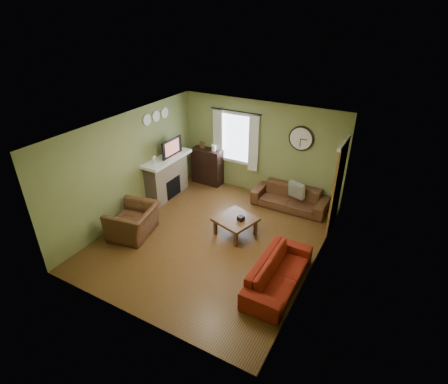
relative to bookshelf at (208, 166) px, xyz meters
The scene contains 31 objects.
floor 2.90m from the bookshelf, 56.94° to the right, with size 4.60×5.20×0.00m, color #583818.
ceiling 3.52m from the bookshelf, 56.94° to the right, with size 4.60×5.20×0.00m, color white.
wall_left 2.62m from the bookshelf, 107.30° to the right, with size 0.00×5.20×2.60m, color olive.
wall_right 4.60m from the bookshelf, 31.79° to the right, with size 0.00×5.20×2.60m, color olive.
wall_back 1.75m from the bookshelf, ahead, with size 4.60×0.00×2.60m, color olive.
wall_front 5.28m from the bookshelf, 72.68° to the right, with size 4.60×0.00×2.60m, color olive.
fireplace 1.35m from the bookshelf, 113.71° to the right, with size 0.40×1.40×1.10m, color tan.
firebox 1.31m from the bookshelf, 105.96° to the right, with size 0.04×0.60×0.55m, color black.
mantel 1.47m from the bookshelf, 112.54° to the right, with size 0.58×1.60×0.08m, color white.
tv 1.45m from the bookshelf, 114.41° to the right, with size 0.60×0.08×0.35m, color black.
tv_screen 1.46m from the bookshelf, 110.82° to the right, with size 0.02×0.62×0.36m, color #994C3F.
medallion_left 2.45m from the bookshelf, 114.50° to the right, with size 0.28×0.28×0.03m, color white.
medallion_mid 2.24m from the bookshelf, 120.30° to the right, with size 0.28×0.28×0.03m, color white.
medallion_right 2.07m from the bookshelf, 129.16° to the right, with size 0.28×0.28×0.03m, color white.
window_pane 1.31m from the bookshelf, 12.54° to the left, with size 1.00×0.02×1.30m, color silver, non-canonical shape.
curtain_rod 1.94m from the bookshelf, ahead, with size 0.03×0.03×1.50m, color black.
curtain_left 0.97m from the bookshelf, 16.47° to the left, with size 0.28×0.04×1.55m, color silver.
curtain_right 1.68m from the bookshelf, ahead, with size 0.28×0.04×1.55m, color silver.
wall_clock 2.95m from the bookshelf, ahead, with size 0.64×0.06×0.64m, color white, non-canonical shape.
door 3.90m from the bookshelf, ahead, with size 0.05×0.90×2.10m, color brown.
bookshelf is the anchor object (origin of this frame).
book 0.49m from the bookshelf, 56.57° to the left, with size 0.19×0.25×0.02m, color #56341A.
sofa_brown 2.65m from the bookshelf, ahead, with size 1.94×0.76×0.57m, color #4D2D1A.
pillow_left 2.80m from the bookshelf, ahead, with size 0.43×0.13×0.43m, color gray.
pillow_right 2.83m from the bookshelf, ahead, with size 0.37×0.11×0.37m, color gray.
sofa_red 4.60m from the bookshelf, 41.77° to the right, with size 1.94×0.76×0.57m, color maroon.
armchair 3.12m from the bookshelf, 91.82° to the right, with size 1.09×0.95×0.70m, color #4D2D1A.
coffee_table 2.80m from the bookshelf, 45.37° to the right, with size 0.82×0.82×0.44m, color #56341A, non-canonical shape.
tissue_box 2.89m from the bookshelf, 43.64° to the right, with size 0.13×0.13×0.10m, color black.
wine_glass_a 1.97m from the bookshelf, 105.76° to the right, with size 0.07×0.07×0.19m, color white, non-canonical shape.
wine_glass_b 1.95m from the bookshelf, 105.94° to the right, with size 0.07×0.07×0.21m, color white, non-canonical shape.
Camera 1 is at (3.42, -5.60, 4.79)m, focal length 28.00 mm.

